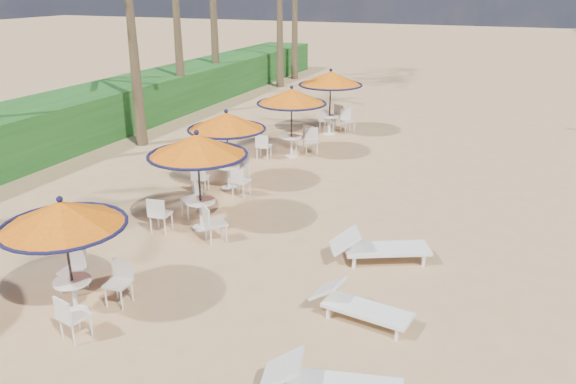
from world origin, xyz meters
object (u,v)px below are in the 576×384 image
station_0 (67,229)px  lounger_near (327,383)px  station_3 (292,105)px  station_4 (332,86)px  lounger_far (377,247)px  station_1 (196,158)px  station_2 (227,131)px  lounger_mid (357,305)px

station_0 → lounger_near: size_ratio=1.08×
station_3 → station_4: 3.61m
lounger_near → station_0: bearing=160.8°
station_0 → lounger_far: 6.41m
lounger_far → lounger_near: bearing=-110.6°
station_1 → station_2: bearing=104.0°
station_3 → station_4: (0.26, 3.60, 0.10)m
lounger_near → lounger_mid: bearing=81.8°
station_0 → lounger_near: bearing=-5.9°
station_1 → lounger_mid: station_1 is taller
station_0 → lounger_far: bearing=41.4°
station_0 → station_4: size_ratio=0.88×
station_0 → station_3: station_3 is taller
station_1 → lounger_near: 7.08m
station_1 → station_0: bearing=-91.5°
lounger_mid → lounger_far: size_ratio=0.86×
station_2 → lounger_near: 9.68m
lounger_near → lounger_mid: lounger_near is taller
station_2 → lounger_far: size_ratio=1.07×
station_4 → lounger_near: (4.97, -15.07, -1.61)m
station_1 → lounger_mid: size_ratio=1.31×
station_0 → lounger_mid: station_0 is taller
lounger_near → lounger_mid: size_ratio=1.11×
station_2 → lounger_near: station_2 is taller
station_1 → station_3: size_ratio=1.01×
station_4 → lounger_mid: size_ratio=1.37×
station_0 → lounger_far: station_0 is taller
station_2 → station_4: 7.44m
station_2 → station_4: station_4 is taller
station_2 → station_3: (0.51, 3.80, 0.09)m
station_1 → lounger_far: station_1 is taller
station_2 → lounger_mid: 7.85m
station_1 → station_4: 10.30m
station_3 → lounger_mid: 10.58m
lounger_far → station_0: bearing=-164.6°
station_1 → station_2: 2.99m
station_0 → station_4: 14.54m
station_4 → lounger_mid: 13.74m
station_0 → lounger_near: 5.34m
station_4 → station_0: bearing=-90.6°
lounger_near → lounger_far: size_ratio=0.96×
station_1 → lounger_mid: 5.63m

